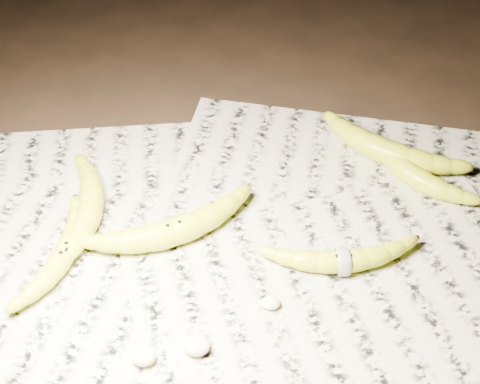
{
  "coord_description": "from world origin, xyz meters",
  "views": [
    {
      "loc": [
        0.02,
        -0.64,
        0.73
      ],
      "look_at": [
        0.0,
        0.04,
        0.05
      ],
      "focal_mm": 50.0,
      "sensor_mm": 36.0,
      "label": 1
    }
  ],
  "objects_px": {
    "banana_center": "(174,230)",
    "banana_left_a": "(63,253)",
    "banana_upper_a": "(386,150)",
    "banana_left_b": "(90,206)",
    "banana_taped": "(343,260)",
    "banana_upper_b": "(413,174)"
  },
  "relations": [
    {
      "from": "banana_left_b",
      "to": "banana_upper_b",
      "type": "xyz_separation_m",
      "value": [
        0.49,
        0.08,
        -0.0
      ]
    },
    {
      "from": "banana_center",
      "to": "banana_left_b",
      "type": "bearing_deg",
      "value": 135.01
    },
    {
      "from": "banana_left_b",
      "to": "banana_upper_a",
      "type": "distance_m",
      "value": 0.47
    },
    {
      "from": "banana_left_b",
      "to": "banana_center",
      "type": "xyz_separation_m",
      "value": [
        0.13,
        -0.05,
        0.0
      ]
    },
    {
      "from": "banana_upper_a",
      "to": "banana_upper_b",
      "type": "bearing_deg",
      "value": -23.79
    },
    {
      "from": "banana_left_a",
      "to": "banana_upper_b",
      "type": "relative_size",
      "value": 1.07
    },
    {
      "from": "banana_center",
      "to": "banana_upper_b",
      "type": "relative_size",
      "value": 1.32
    },
    {
      "from": "banana_center",
      "to": "banana_left_a",
      "type": "bearing_deg",
      "value": 170.7
    },
    {
      "from": "banana_left_b",
      "to": "banana_upper_b",
      "type": "height_order",
      "value": "banana_left_b"
    },
    {
      "from": "banana_left_b",
      "to": "banana_taped",
      "type": "xyz_separation_m",
      "value": [
        0.36,
        -0.09,
        -0.0
      ]
    },
    {
      "from": "banana_center",
      "to": "banana_upper_b",
      "type": "xyz_separation_m",
      "value": [
        0.36,
        0.13,
        -0.0
      ]
    },
    {
      "from": "banana_left_a",
      "to": "banana_upper_a",
      "type": "distance_m",
      "value": 0.52
    },
    {
      "from": "banana_upper_b",
      "to": "banana_left_a",
      "type": "bearing_deg",
      "value": -114.51
    },
    {
      "from": "banana_left_a",
      "to": "banana_upper_a",
      "type": "height_order",
      "value": "banana_upper_a"
    },
    {
      "from": "banana_left_b",
      "to": "banana_taped",
      "type": "bearing_deg",
      "value": -107.38
    },
    {
      "from": "banana_left_a",
      "to": "banana_upper_a",
      "type": "relative_size",
      "value": 0.85
    },
    {
      "from": "banana_center",
      "to": "banana_upper_a",
      "type": "xyz_separation_m",
      "value": [
        0.32,
        0.18,
        0.0
      ]
    },
    {
      "from": "banana_left_b",
      "to": "banana_upper_b",
      "type": "distance_m",
      "value": 0.49
    },
    {
      "from": "banana_taped",
      "to": "banana_upper_a",
      "type": "distance_m",
      "value": 0.24
    },
    {
      "from": "banana_taped",
      "to": "banana_upper_a",
      "type": "relative_size",
      "value": 0.91
    },
    {
      "from": "banana_left_b",
      "to": "banana_upper_b",
      "type": "bearing_deg",
      "value": -83.68
    },
    {
      "from": "banana_left_b",
      "to": "banana_taped",
      "type": "relative_size",
      "value": 0.99
    }
  ]
}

